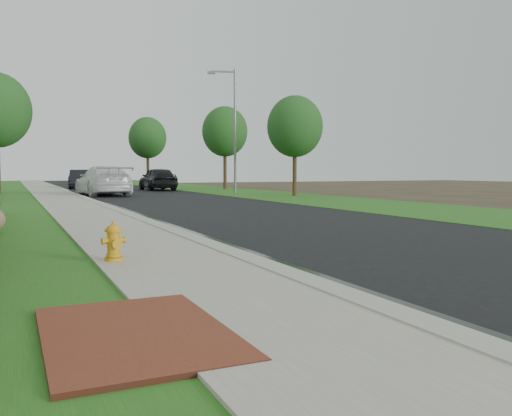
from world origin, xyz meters
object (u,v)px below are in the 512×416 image
fire_hydrant (114,242)px  white_suv (103,181)px  dark_car_mid (158,179)px  streetlight (233,124)px

fire_hydrant → white_suv: 25.52m
dark_car_mid → fire_hydrant: bearing=74.4°
white_suv → streetlight: bearing=171.5°
fire_hydrant → streetlight: 27.69m
fire_hydrant → dark_car_mid: 33.61m
white_suv → dark_car_mid: (5.20, 7.16, -0.01)m
white_suv → streetlight: size_ratio=0.75×
fire_hydrant → streetlight: bearing=64.0°
dark_car_mid → streetlight: size_ratio=0.63×
streetlight → fire_hydrant: bearing=-116.0°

